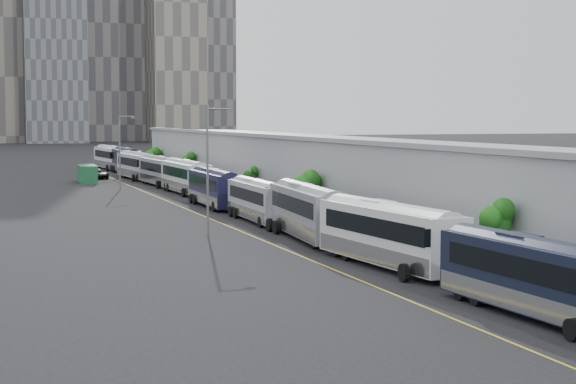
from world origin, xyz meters
name	(u,v)px	position (x,y,z in m)	size (l,w,h in m)	color
sidewalk	(360,225)	(9.00, 55.00, 0.06)	(10.00, 170.00, 0.12)	gray
lane_line	(238,230)	(-1.50, 55.00, 0.01)	(0.12, 160.00, 0.02)	gold
depot	(404,182)	(12.99, 55.00, 3.51)	(12.45, 160.40, 7.20)	gray
bus_1	(536,284)	(2.18, 18.85, 1.53)	(3.21, 12.52, 3.62)	black
bus_2	(389,240)	(1.91, 33.92, 1.65)	(3.90, 13.59, 3.92)	silver
bus_3	(309,216)	(1.95, 48.02, 1.69)	(3.90, 13.89, 4.01)	gray
bus_4	(259,204)	(1.94, 60.37, 1.51)	(2.75, 12.29, 3.58)	#A7AAB2
bus_5	(215,191)	(1.65, 74.33, 1.58)	(2.87, 12.89, 3.75)	#161732
bus_6	(186,179)	(2.59, 91.49, 1.65)	(3.06, 13.46, 3.91)	silver
bus_7	(161,173)	(2.28, 104.72, 1.60)	(3.28, 13.08, 3.79)	gray
bus_8	(137,168)	(1.61, 118.38, 1.64)	(3.61, 13.47, 3.89)	silver
bus_9	(126,163)	(2.32, 132.17, 1.70)	(3.05, 13.78, 4.03)	#171C34
bus_10	(111,160)	(1.80, 144.36, 1.69)	(3.86, 13.86, 4.00)	white
tree_1	(495,220)	(5.90, 28.59, 3.28)	(1.81, 1.81, 4.21)	black
tree_2	(306,185)	(5.65, 58.73, 3.15)	(2.30, 2.30, 4.31)	black
tree_3	(251,177)	(6.23, 77.13, 2.71)	(1.14, 1.14, 3.36)	black
tree_4	(189,161)	(6.01, 104.64, 3.17)	(1.58, 1.58, 4.01)	black
tree_5	(153,156)	(5.65, 126.89, 2.97)	(2.30, 2.30, 4.13)	black
street_lamp_near	(210,163)	(-4.39, 52.47, 5.53)	(2.04, 0.22, 9.67)	#59595E
street_lamp_far	(121,147)	(-3.57, 99.57, 5.22)	(2.04, 0.22, 9.06)	#59595E
shipping_container	(87,174)	(-5.97, 113.49, 1.20)	(2.23, 6.62, 2.39)	#164828
suv	(97,174)	(-3.71, 121.09, 0.70)	(2.33, 5.05, 1.40)	black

